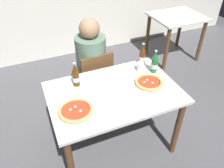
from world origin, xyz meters
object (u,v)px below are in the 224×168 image
object	(u,v)px
beer_bottle_left	(154,63)
paper_cup	(140,67)
diner_seated	(92,69)
dining_table_background	(176,25)
napkin_with_cutlery	(103,87)
beer_bottle_center	(142,56)
chair_behind_table	(94,79)
dining_table_main	(114,101)
pizza_margherita_near	(76,111)
beer_bottle_right	(76,76)
pizza_marinara_far	(149,83)

from	to	relation	value
beer_bottle_left	paper_cup	world-z (taller)	beer_bottle_left
diner_seated	dining_table_background	xyz separation A→B (m)	(1.69, 0.70, 0.01)
napkin_with_cutlery	beer_bottle_center	bearing A→B (deg)	22.02
chair_behind_table	beer_bottle_left	xyz separation A→B (m)	(0.49, -0.47, 0.37)
dining_table_main	beer_bottle_center	bearing A→B (deg)	34.25
beer_bottle_center	paper_cup	world-z (taller)	beer_bottle_center
pizza_margherita_near	diner_seated	bearing A→B (deg)	63.10
dining_table_main	diner_seated	size ratio (longest dim) A/B	0.99
chair_behind_table	dining_table_background	bearing A→B (deg)	-160.67
diner_seated	beer_bottle_center	world-z (taller)	diner_seated
dining_table_main	beer_bottle_center	xyz separation A→B (m)	(0.46, 0.32, 0.22)
chair_behind_table	beer_bottle_left	bearing A→B (deg)	131.84
beer_bottle_left	paper_cup	bearing A→B (deg)	149.93
pizza_margherita_near	beer_bottle_left	size ratio (longest dim) A/B	1.31
beer_bottle_center	beer_bottle_right	bearing A→B (deg)	-173.38
dining_table_background	pizza_marinara_far	xyz separation A→B (m)	(-1.35, -1.39, 0.18)
pizza_marinara_far	napkin_with_cutlery	xyz separation A→B (m)	(-0.42, 0.13, -0.02)
diner_seated	beer_bottle_right	size ratio (longest dim) A/B	4.89
diner_seated	dining_table_background	world-z (taller)	diner_seated
beer_bottle_right	napkin_with_cutlery	distance (m)	0.27
diner_seated	paper_cup	world-z (taller)	diner_seated
pizza_margherita_near	paper_cup	xyz separation A→B (m)	(0.78, 0.34, 0.03)
beer_bottle_center	paper_cup	bearing A→B (deg)	-126.40
diner_seated	beer_bottle_left	distance (m)	0.77
chair_behind_table	napkin_with_cutlery	size ratio (longest dim) A/B	4.47
diner_seated	beer_bottle_left	xyz separation A→B (m)	(0.50, -0.52, 0.27)
pizza_marinara_far	beer_bottle_center	xyz separation A→B (m)	(0.12, 0.35, 0.08)
diner_seated	dining_table_background	size ratio (longest dim) A/B	1.51
dining_table_main	paper_cup	bearing A→B (deg)	28.37
diner_seated	beer_bottle_center	size ratio (longest dim) A/B	4.89
pizza_margherita_near	beer_bottle_right	bearing A→B (deg)	73.34
pizza_margherita_near	beer_bottle_left	xyz separation A→B (m)	(0.90, 0.27, 0.08)
dining_table_main	pizza_margherita_near	size ratio (longest dim) A/B	3.71
dining_table_main	chair_behind_table	xyz separation A→B (m)	(0.01, 0.61, -0.15)
dining_table_background	beer_bottle_left	distance (m)	1.73
chair_behind_table	beer_bottle_right	world-z (taller)	beer_bottle_right
pizza_marinara_far	chair_behind_table	bearing A→B (deg)	117.89
beer_bottle_center	napkin_with_cutlery	xyz separation A→B (m)	(-0.53, -0.22, -0.10)
dining_table_background	beer_bottle_left	size ratio (longest dim) A/B	3.24
diner_seated	pizza_marinara_far	distance (m)	0.79
beer_bottle_center	napkin_with_cutlery	distance (m)	0.59
beer_bottle_right	beer_bottle_left	bearing A→B (deg)	-6.48
napkin_with_cutlery	pizza_marinara_far	bearing A→B (deg)	-17.33
chair_behind_table	beer_bottle_left	size ratio (longest dim) A/B	3.44
chair_behind_table	beer_bottle_left	world-z (taller)	beer_bottle_left
dining_table_main	pizza_margherita_near	bearing A→B (deg)	-162.13
beer_bottle_right	paper_cup	size ratio (longest dim) A/B	2.60
pizza_marinara_far	beer_bottle_left	xyz separation A→B (m)	(0.16, 0.17, 0.08)
dining_table_main	beer_bottle_center	world-z (taller)	beer_bottle_center
pizza_margherita_near	paper_cup	world-z (taller)	paper_cup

